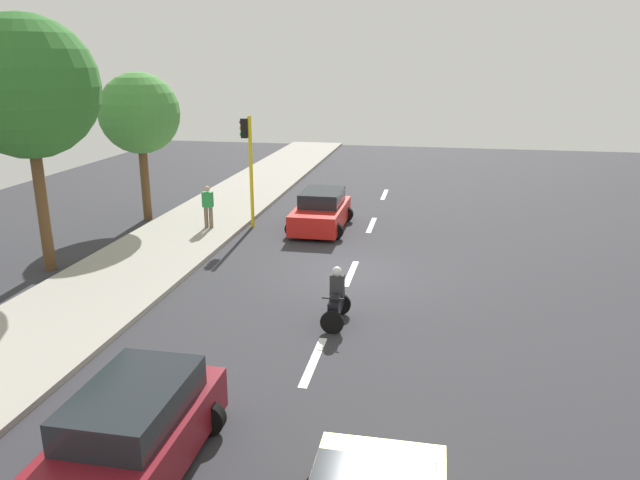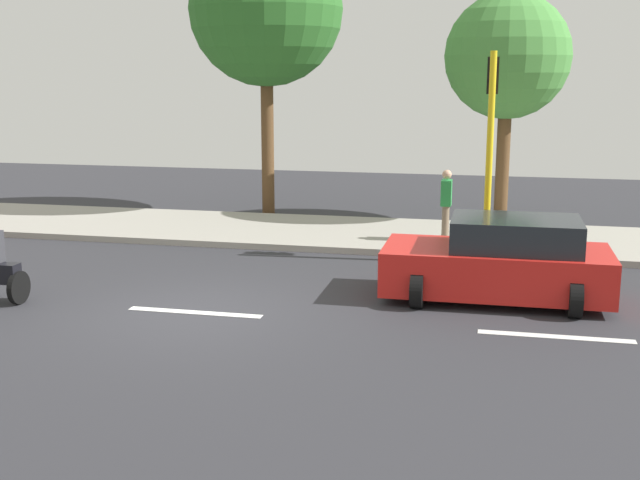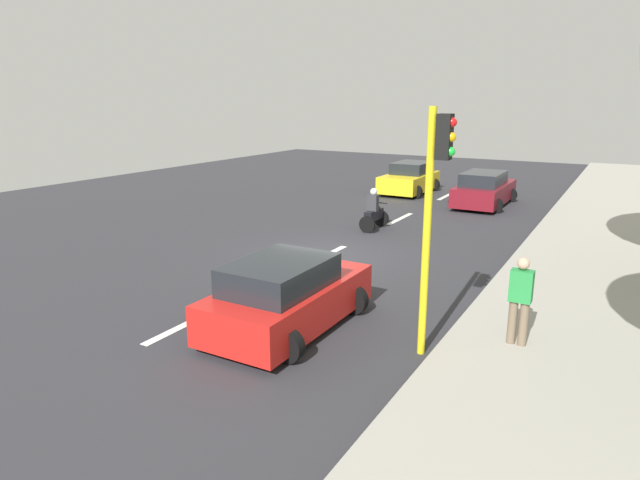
% 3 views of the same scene
% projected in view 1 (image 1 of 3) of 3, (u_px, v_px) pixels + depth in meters
% --- Properties ---
extents(ground_plane, '(40.00, 60.00, 0.10)m').
position_uv_depth(ground_plane, '(351.00, 275.00, 19.42)').
color(ground_plane, '#2D2D33').
extents(sidewalk, '(4.00, 60.00, 0.15)m').
position_uv_depth(sidewalk, '(148.00, 258.00, 20.66)').
color(sidewalk, '#9E998E').
rests_on(sidewalk, ground).
extents(lane_stripe_far_north, '(0.20, 2.40, 0.01)m').
position_uv_depth(lane_stripe_far_north, '(384.00, 195.00, 30.69)').
color(lane_stripe_far_north, white).
rests_on(lane_stripe_far_north, ground).
extents(lane_stripe_north, '(0.20, 2.40, 0.01)m').
position_uv_depth(lane_stripe_north, '(371.00, 225.00, 25.05)').
color(lane_stripe_north, white).
rests_on(lane_stripe_north, ground).
extents(lane_stripe_mid, '(0.20, 2.40, 0.01)m').
position_uv_depth(lane_stripe_mid, '(351.00, 273.00, 19.40)').
color(lane_stripe_mid, white).
rests_on(lane_stripe_mid, ground).
extents(lane_stripe_south, '(0.20, 2.40, 0.01)m').
position_uv_depth(lane_stripe_south, '(314.00, 361.00, 13.76)').
color(lane_stripe_south, white).
rests_on(lane_stripe_south, ground).
extents(car_maroon, '(2.27, 4.46, 1.52)m').
position_uv_depth(car_maroon, '(128.00, 440.00, 9.75)').
color(car_maroon, maroon).
rests_on(car_maroon, ground).
extents(car_red, '(2.28, 4.04, 1.52)m').
position_uv_depth(car_red, '(321.00, 211.00, 24.37)').
color(car_red, red).
rests_on(car_red, ground).
extents(motorcycle, '(0.60, 1.30, 1.53)m').
position_uv_depth(motorcycle, '(336.00, 300.00, 15.59)').
color(motorcycle, black).
rests_on(motorcycle, ground).
extents(pedestrian_near_signal, '(0.40, 0.24, 1.69)m').
position_uv_depth(pedestrian_near_signal, '(208.00, 205.00, 23.88)').
color(pedestrian_near_signal, '#72604C').
rests_on(pedestrian_near_signal, sidewalk).
extents(traffic_light_corner, '(0.49, 0.24, 4.50)m').
position_uv_depth(traffic_light_corner, '(248.00, 156.00, 23.98)').
color(traffic_light_corner, yellow).
rests_on(traffic_light_corner, ground).
extents(street_tree_north, '(3.29, 3.29, 6.13)m').
position_uv_depth(street_tree_north, '(140.00, 114.00, 24.70)').
color(street_tree_north, brown).
rests_on(street_tree_north, ground).
extents(street_tree_south, '(4.30, 4.30, 7.95)m').
position_uv_depth(street_tree_south, '(26.00, 88.00, 18.14)').
color(street_tree_south, brown).
rests_on(street_tree_south, ground).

